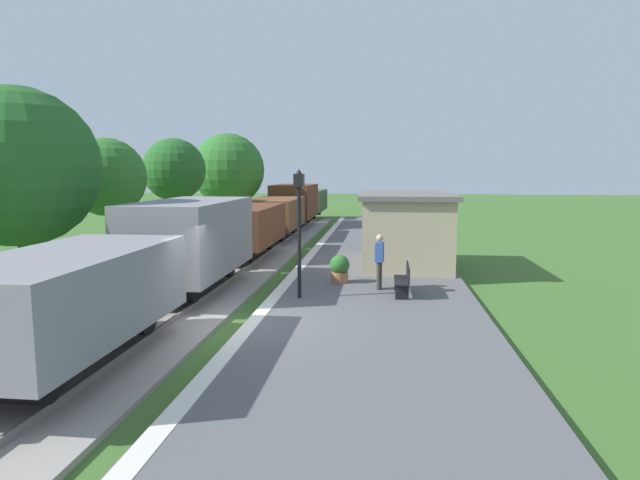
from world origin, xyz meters
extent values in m
plane|color=#3D6628|center=(0.00, 0.00, 0.00)|extent=(160.00, 160.00, 0.00)
cube|color=#565659|center=(3.20, 0.00, 0.12)|extent=(6.00, 60.00, 0.25)
cube|color=silver|center=(0.40, 0.00, 0.25)|extent=(0.36, 60.00, 0.01)
cube|color=gray|center=(-2.40, 0.00, 0.06)|extent=(3.80, 60.00, 0.12)
cube|color=slate|center=(-1.68, 0.00, 0.19)|extent=(0.07, 60.00, 0.14)
cube|color=slate|center=(-3.12, 0.00, 0.19)|extent=(0.07, 60.00, 0.14)
cube|color=gray|center=(-2.40, -3.05, 1.58)|extent=(2.50, 5.60, 1.60)
cube|color=black|center=(-2.40, -3.05, 0.93)|extent=(2.10, 5.15, 0.50)
cylinder|color=black|center=(-2.40, -1.26, 0.68)|extent=(1.56, 0.84, 0.84)
cylinder|color=black|center=(-2.40, -4.85, 0.68)|extent=(1.56, 0.84, 0.84)
cylinder|color=black|center=(-2.40, -0.10, 0.93)|extent=(0.20, 0.30, 0.20)
cube|color=gray|center=(-2.40, 3.55, 1.88)|extent=(2.50, 5.60, 2.20)
cube|color=black|center=(-2.40, 3.55, 0.93)|extent=(2.10, 5.15, 0.50)
cylinder|color=black|center=(-2.40, 5.34, 0.68)|extent=(1.56, 0.84, 0.84)
cylinder|color=black|center=(-2.40, 1.75, 0.68)|extent=(1.56, 0.84, 0.84)
cylinder|color=black|center=(-2.40, 6.50, 0.93)|extent=(0.20, 0.30, 0.20)
cylinder|color=black|center=(-2.40, 0.60, 0.93)|extent=(0.20, 0.30, 0.20)
cube|color=brown|center=(-2.40, 10.15, 1.58)|extent=(2.50, 5.60, 1.60)
cube|color=black|center=(-2.40, 10.15, 0.93)|extent=(2.10, 5.15, 0.50)
cylinder|color=black|center=(-2.40, 11.94, 0.68)|extent=(1.56, 0.84, 0.84)
cylinder|color=black|center=(-2.40, 8.35, 0.68)|extent=(1.56, 0.84, 0.84)
cylinder|color=black|center=(-2.40, 13.10, 0.93)|extent=(0.20, 0.30, 0.20)
cylinder|color=black|center=(-2.40, 7.20, 0.93)|extent=(0.20, 0.30, 0.20)
cube|color=brown|center=(-2.40, 16.75, 1.58)|extent=(2.50, 5.60, 1.60)
cube|color=black|center=(-2.40, 16.75, 0.93)|extent=(2.10, 5.15, 0.50)
cylinder|color=black|center=(-2.40, 18.54, 0.68)|extent=(1.56, 0.84, 0.84)
cylinder|color=black|center=(-2.40, 14.95, 0.68)|extent=(1.56, 0.84, 0.84)
cylinder|color=black|center=(-2.40, 19.70, 0.93)|extent=(0.20, 0.30, 0.20)
cylinder|color=black|center=(-2.40, 13.80, 0.93)|extent=(0.20, 0.30, 0.20)
cube|color=brown|center=(-2.40, 23.35, 1.88)|extent=(2.50, 5.60, 2.20)
cube|color=black|center=(-2.40, 23.35, 0.93)|extent=(2.10, 5.15, 0.50)
cylinder|color=black|center=(-2.40, 25.14, 0.68)|extent=(1.56, 0.84, 0.84)
cylinder|color=black|center=(-2.40, 21.55, 0.68)|extent=(1.56, 0.84, 0.84)
cylinder|color=black|center=(-2.40, 26.30, 0.93)|extent=(0.20, 0.30, 0.20)
cylinder|color=black|center=(-2.40, 20.40, 0.93)|extent=(0.20, 0.30, 0.20)
cube|color=#384C33|center=(-2.40, 29.95, 1.58)|extent=(2.50, 5.60, 1.60)
cube|color=black|center=(-2.40, 29.95, 0.93)|extent=(2.10, 5.15, 0.50)
cylinder|color=black|center=(-2.40, 31.74, 0.68)|extent=(1.56, 0.84, 0.84)
cylinder|color=black|center=(-2.40, 28.15, 0.68)|extent=(1.56, 0.84, 0.84)
cylinder|color=black|center=(-2.40, 32.90, 0.93)|extent=(0.20, 0.30, 0.20)
cylinder|color=black|center=(-2.40, 27.00, 0.93)|extent=(0.20, 0.30, 0.20)
cube|color=tan|center=(4.40, 8.77, 1.55)|extent=(3.20, 5.50, 2.60)
cube|color=#66605B|center=(4.40, 8.77, 2.94)|extent=(3.50, 5.80, 0.18)
cube|color=black|center=(2.79, 7.67, 1.68)|extent=(0.03, 0.90, 0.80)
cube|color=black|center=(4.07, 3.35, 0.69)|extent=(0.42, 1.50, 0.04)
cube|color=black|center=(4.26, 3.35, 0.93)|extent=(0.04, 1.50, 0.45)
cube|color=black|center=(4.07, 2.75, 0.46)|extent=(0.38, 0.06, 0.42)
cube|color=black|center=(4.07, 3.95, 0.46)|extent=(0.38, 0.06, 0.42)
cube|color=black|center=(4.07, 12.76, 0.69)|extent=(0.42, 1.50, 0.04)
cube|color=black|center=(4.26, 12.76, 0.93)|extent=(0.04, 1.50, 0.45)
cube|color=black|center=(4.07, 12.16, 0.46)|extent=(0.38, 0.06, 0.42)
cube|color=black|center=(4.07, 13.36, 0.46)|extent=(0.38, 0.06, 0.42)
cylinder|color=#38332D|center=(3.41, 3.99, 0.68)|extent=(0.15, 0.15, 0.86)
cylinder|color=#38332D|center=(3.43, 4.14, 0.68)|extent=(0.15, 0.15, 0.86)
cube|color=#2D5199|center=(3.42, 4.06, 1.41)|extent=(0.28, 0.40, 0.60)
sphere|color=tan|center=(3.42, 4.06, 1.85)|extent=(0.22, 0.22, 0.22)
cylinder|color=#9E6642|center=(2.12, 4.93, 0.42)|extent=(0.56, 0.56, 0.34)
sphere|color=#2D6B28|center=(2.12, 4.93, 0.85)|extent=(0.64, 0.64, 0.64)
cylinder|color=black|center=(1.14, 2.66, 1.85)|extent=(0.11, 0.11, 3.20)
cube|color=black|center=(1.14, 2.66, 3.63)|extent=(0.28, 0.28, 0.36)
sphere|color=#F2E5BF|center=(1.14, 2.66, 3.63)|extent=(0.20, 0.20, 0.20)
cone|color=black|center=(1.14, 2.66, 3.87)|extent=(0.20, 0.20, 0.16)
cylinder|color=#4C3823|center=(-6.89, 1.98, 1.15)|extent=(0.28, 0.28, 2.29)
sphere|color=#235B23|center=(-6.89, 1.98, 4.00)|extent=(4.57, 4.57, 4.57)
cylinder|color=#4C3823|center=(-7.31, 7.74, 1.25)|extent=(0.28, 0.28, 2.50)
sphere|color=#2D6B28|center=(-7.31, 7.74, 3.65)|extent=(3.07, 3.07, 3.07)
cylinder|color=#4C3823|center=(-6.79, 13.35, 1.40)|extent=(0.28, 0.28, 2.79)
sphere|color=#235B23|center=(-6.79, 13.35, 3.95)|extent=(3.10, 3.10, 3.10)
cylinder|color=#4C3823|center=(-6.10, 20.40, 1.14)|extent=(0.28, 0.28, 2.27)
sphere|color=#2D6B28|center=(-6.10, 20.40, 3.96)|extent=(4.50, 4.50, 4.50)
camera|label=1|loc=(3.48, -12.34, 3.89)|focal=30.09mm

